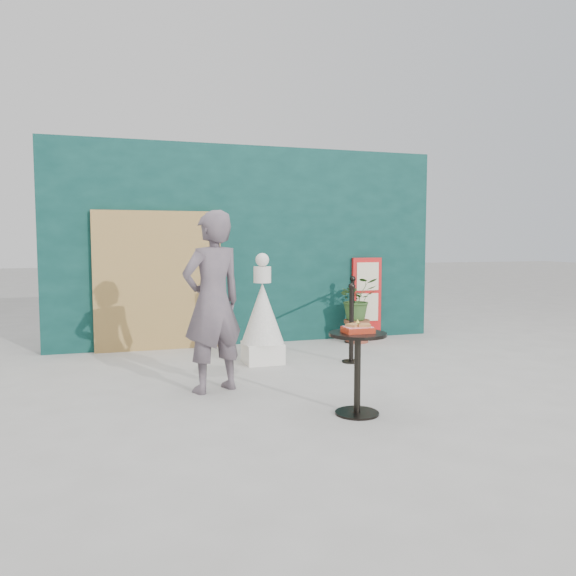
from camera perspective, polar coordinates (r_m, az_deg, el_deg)
name	(u,v)px	position (r m, az deg, el deg)	size (l,w,h in m)	color
ground	(323,394)	(5.89, 3.61, -10.69)	(60.00, 60.00, 0.00)	#ADAAA5
back_wall	(250,246)	(8.68, -3.93, 4.32)	(6.00, 0.30, 3.00)	#0A2E2B
bamboo_fence	(159,281)	(8.27, -13.02, 0.72)	(1.80, 0.08, 2.00)	tan
woman	(213,302)	(5.87, -7.66, -1.40)	(0.69, 0.45, 1.89)	#66575F
menu_board	(367,298)	(9.19, 7.99, -0.99)	(0.50, 0.07, 1.30)	red
statue	(262,318)	(7.24, -2.61, -3.09)	(0.55, 0.55, 1.42)	white
cafe_table	(357,360)	(5.15, 7.07, -7.29)	(0.52, 0.52, 0.75)	black
food_basket	(358,328)	(5.10, 7.12, -4.10)	(0.26, 0.19, 0.11)	#B82B13
planter	(357,305)	(8.75, 7.02, -1.70)	(0.59, 0.51, 1.01)	brown
stanchion_barrier	(352,317)	(8.01, 6.52, -2.95)	(0.84, 1.54, 1.03)	black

